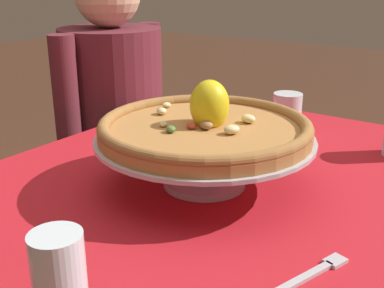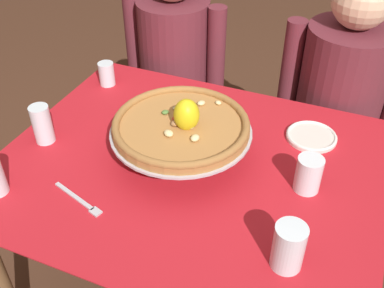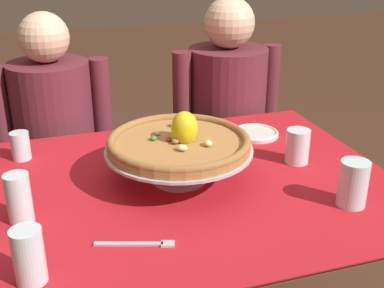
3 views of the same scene
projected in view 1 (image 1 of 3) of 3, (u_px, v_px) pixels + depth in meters
name	position (u px, v px, depth m)	size (l,w,h in m)	color
dining_table	(224.00, 225.00, 1.04)	(1.18, 0.97, 0.73)	brown
pizza_stand	(205.00, 148.00, 0.96)	(0.44, 0.44, 0.10)	#B7B7C1
pizza	(205.00, 126.00, 0.94)	(0.42, 0.42, 0.11)	#AD753D
water_glass_side_right	(287.00, 116.00, 1.27)	(0.08, 0.08, 0.11)	white
side_plate	(202.00, 118.00, 1.40)	(0.17, 0.17, 0.02)	silver
dinner_fork	(305.00, 277.00, 0.68)	(0.19, 0.08, 0.01)	#B7B7C1
diner_right	(116.00, 142.00, 1.71)	(0.50, 0.35, 1.18)	maroon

